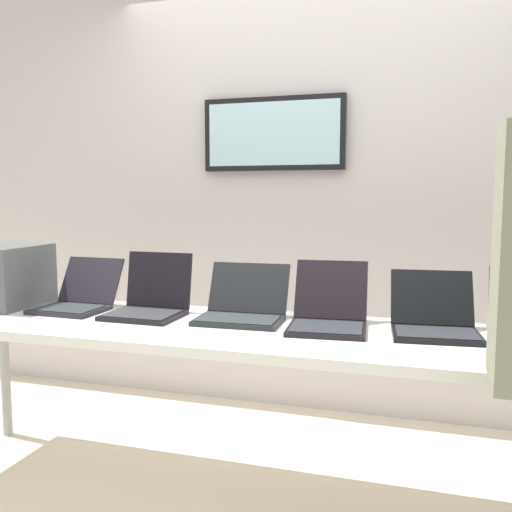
% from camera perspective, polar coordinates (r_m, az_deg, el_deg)
% --- Properties ---
extents(ground, '(8.00, 8.00, 0.04)m').
position_cam_1_polar(ground, '(2.56, 1.72, -24.81)').
color(ground, beige).
extents(back_wall, '(8.00, 0.11, 2.65)m').
position_cam_1_polar(back_wall, '(3.30, 6.85, 6.70)').
color(back_wall, silver).
rests_on(back_wall, ground).
extents(workbench, '(3.34, 0.70, 0.76)m').
position_cam_1_polar(workbench, '(2.27, 1.78, -8.76)').
color(workbench, silver).
rests_on(workbench, ground).
extents(equipment_box, '(0.38, 0.39, 0.30)m').
position_cam_1_polar(equipment_box, '(3.01, -25.02, -1.83)').
color(equipment_box, '#56595C').
rests_on(equipment_box, workbench).
extents(laptop_station_0, '(0.33, 0.37, 0.23)m').
position_cam_1_polar(laptop_station_0, '(2.78, -18.01, -4.16)').
color(laptop_station_0, '#242029').
rests_on(laptop_station_0, workbench).
extents(laptop_station_1, '(0.33, 0.32, 0.28)m').
position_cam_1_polar(laptop_station_1, '(2.56, -10.99, -4.63)').
color(laptop_station_1, black).
rests_on(laptop_station_1, workbench).
extents(laptop_station_2, '(0.38, 0.35, 0.23)m').
position_cam_1_polar(laptop_station_2, '(2.42, -1.40, -5.36)').
color(laptop_station_2, black).
rests_on(laptop_station_2, workbench).
extents(laptop_station_3, '(0.34, 0.42, 0.26)m').
position_cam_1_polar(laptop_station_3, '(2.30, 7.52, -5.89)').
color(laptop_station_3, black).
rests_on(laptop_station_3, workbench).
extents(laptop_station_4, '(0.36, 0.38, 0.23)m').
position_cam_1_polar(laptop_station_4, '(2.30, 17.99, -6.31)').
color(laptop_station_4, black).
rests_on(laptop_station_4, workbench).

